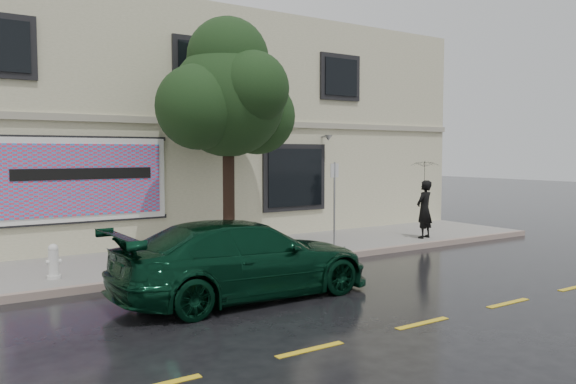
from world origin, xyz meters
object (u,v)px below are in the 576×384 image
car (244,259)px  street_tree (228,101)px  pedestrian (424,209)px  fire_hydrant (54,262)px

car → street_tree: (1.53, 3.60, 3.30)m
car → pedestrian: (7.63, 2.65, 0.29)m
pedestrian → fire_hydrant: (-10.46, 0.29, -0.53)m
pedestrian → street_tree: size_ratio=0.33×
pedestrian → street_tree: (-6.10, 0.95, 3.01)m
fire_hydrant → street_tree: bearing=4.8°
pedestrian → fire_hydrant: bearing=-16.0°
car → fire_hydrant: size_ratio=7.00×
car → pedestrian: bearing=-71.6°
car → fire_hydrant: bearing=43.2°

